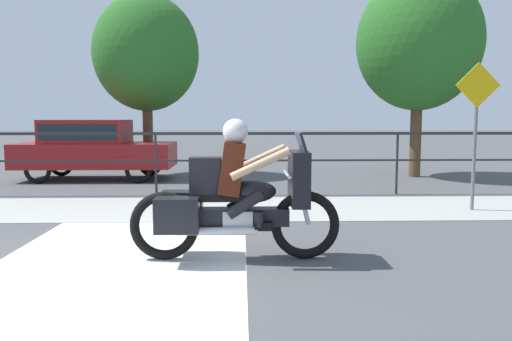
# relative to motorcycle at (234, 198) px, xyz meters

# --- Properties ---
(ground_plane) EXTENTS (120.00, 120.00, 0.00)m
(ground_plane) POSITION_rel_motorcycle_xyz_m (-1.71, -0.17, -0.71)
(ground_plane) COLOR #4C4C4F
(sidewalk_band) EXTENTS (44.00, 2.40, 0.01)m
(sidewalk_band) POSITION_rel_motorcycle_xyz_m (-1.71, 3.23, -0.71)
(sidewalk_band) COLOR #A8A59E
(sidewalk_band) RESTS_ON ground
(crosswalk_band) EXTENTS (2.83, 6.00, 0.01)m
(crosswalk_band) POSITION_rel_motorcycle_xyz_m (-1.27, -0.37, -0.71)
(crosswalk_band) COLOR silver
(crosswalk_band) RESTS_ON ground
(fence_railing) EXTENTS (36.00, 0.05, 1.33)m
(fence_railing) POSITION_rel_motorcycle_xyz_m (-1.71, 4.83, 0.33)
(fence_railing) COLOR #232326
(fence_railing) RESTS_ON ground
(motorcycle) EXTENTS (2.41, 0.76, 1.62)m
(motorcycle) POSITION_rel_motorcycle_xyz_m (0.00, 0.00, 0.00)
(motorcycle) COLOR black
(motorcycle) RESTS_ON ground
(parked_car) EXTENTS (3.99, 1.76, 1.57)m
(parked_car) POSITION_rel_motorcycle_xyz_m (-3.82, 7.58, 0.18)
(parked_car) COLOR maroon
(parked_car) RESTS_ON ground
(street_sign) EXTENTS (0.77, 0.06, 2.57)m
(street_sign) POSITION_rel_motorcycle_xyz_m (4.15, 2.93, 0.92)
(street_sign) COLOR slate
(street_sign) RESTS_ON ground
(tree_behind_sign) EXTENTS (3.34, 3.34, 5.49)m
(tree_behind_sign) POSITION_rel_motorcycle_xyz_m (4.87, 7.96, 2.93)
(tree_behind_sign) COLOR brown
(tree_behind_sign) RESTS_ON ground
(tree_behind_car) EXTENTS (2.93, 2.93, 5.04)m
(tree_behind_car) POSITION_rel_motorcycle_xyz_m (-2.57, 8.62, 2.70)
(tree_behind_car) COLOR brown
(tree_behind_car) RESTS_ON ground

